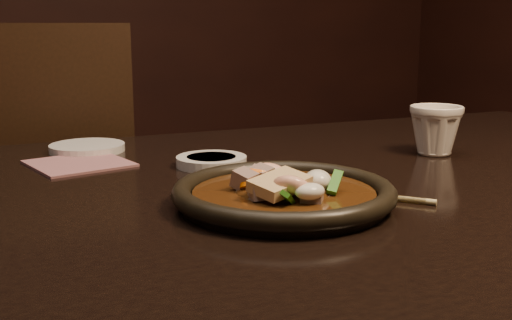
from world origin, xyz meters
name	(u,v)px	position (x,y,z in m)	size (l,w,h in m)	color
table	(285,242)	(0.00, 0.00, 0.67)	(1.60, 0.90, 0.75)	black
chair	(25,233)	(-0.29, 0.66, 0.52)	(0.47, 0.47, 0.96)	black
plate	(284,194)	(-0.04, -0.08, 0.76)	(0.26, 0.26, 0.03)	black
stirfry	(285,190)	(-0.04, -0.08, 0.77)	(0.13, 0.14, 0.05)	#341B09
soy_dish	(211,161)	(-0.05, 0.15, 0.76)	(0.10, 0.10, 0.01)	silver
saucer_right	(87,148)	(-0.20, 0.34, 0.76)	(0.12, 0.12, 0.01)	silver
tea_cup	(436,128)	(0.31, 0.09, 0.79)	(0.08, 0.08, 0.08)	silver
chopsticks	(332,191)	(0.04, -0.06, 0.75)	(0.18, 0.19, 0.01)	tan
napkin	(79,163)	(-0.23, 0.24, 0.75)	(0.13, 0.13, 0.00)	#935A5E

